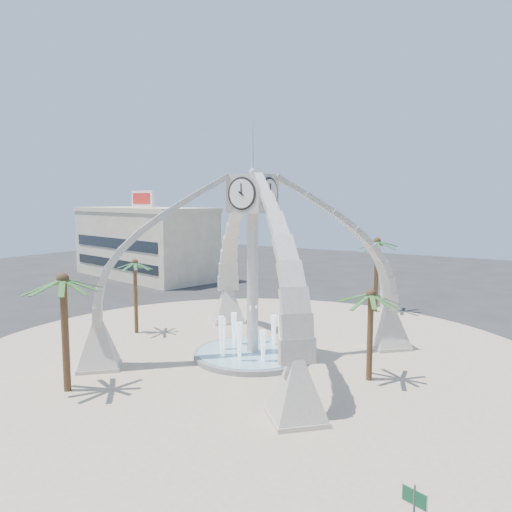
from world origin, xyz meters
The scene contains 10 objects.
ground centered at (0.00, 0.00, 0.00)m, with size 140.00×140.00×0.00m, color #282828.
plaza centered at (0.00, 0.00, 0.03)m, with size 40.00×40.00×0.06m, color #C6B293.
clock_tower centered at (0.00, 0.00, 6.49)m, with size 17.94×17.94×16.30m.
fountain centered at (0.00, 0.00, 0.29)m, with size 8.00×8.00×3.62m.
building_nw centered at (-32.00, 22.00, 4.83)m, with size 23.75×13.73×11.90m.
palm_east centered at (8.18, -0.01, 5.16)m, with size 4.34×4.34×5.93m.
palm_west centered at (-11.17, 0.17, 5.64)m, with size 3.50×3.50×6.36m.
palm_north centered at (2.45, 17.83, 6.69)m, with size 5.17×5.17×7.60m.
palm_south centered at (-5.48, -10.62, 6.27)m, with size 4.37×4.37×7.17m.
street_sign centered at (14.35, -13.56, 1.69)m, with size 0.83×0.29×2.36m.
Camera 1 is at (17.76, -27.65, 10.67)m, focal length 35.00 mm.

